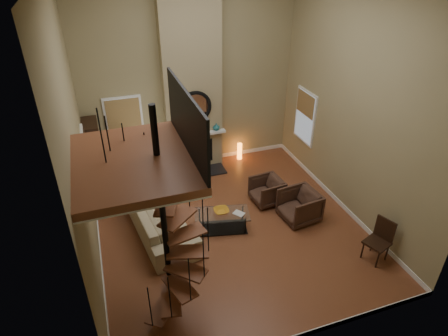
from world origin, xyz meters
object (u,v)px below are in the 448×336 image
object	(u,v)px
sofa	(159,217)
accent_lamp	(240,151)
floor_lamp	(146,142)
hutch	(95,157)
armchair_near	(269,190)
armchair_far	(302,205)
coffee_table	(222,219)
side_chair	(380,238)

from	to	relation	value
sofa	accent_lamp	size ratio (longest dim) A/B	5.03
floor_lamp	hutch	bearing A→B (deg)	159.47
hutch	sofa	bearing A→B (deg)	-63.56
armchair_near	sofa	bearing A→B (deg)	-90.46
armchair_near	floor_lamp	size ratio (longest dim) A/B	0.44
armchair_far	coffee_table	bearing A→B (deg)	-102.01
armchair_near	armchair_far	size ratio (longest dim) A/B	0.87
sofa	floor_lamp	world-z (taller)	floor_lamp
hutch	floor_lamp	xyz separation A→B (m)	(1.33, -0.50, 0.46)
armchair_near	armchair_far	world-z (taller)	armchair_far
accent_lamp	side_chair	world-z (taller)	side_chair
armchair_far	sofa	bearing A→B (deg)	-106.60
sofa	armchair_far	bearing A→B (deg)	-107.89
coffee_table	floor_lamp	bearing A→B (deg)	118.77
accent_lamp	floor_lamp	bearing A→B (deg)	-166.24
armchair_far	floor_lamp	size ratio (longest dim) A/B	0.50
hutch	armchair_near	distance (m)	4.69
sofa	floor_lamp	xyz separation A→B (m)	(0.13, 1.91, 1.02)
hutch	coffee_table	world-z (taller)	hutch
side_chair	hutch	bearing A→B (deg)	138.71
hutch	floor_lamp	world-z (taller)	hutch
hutch	floor_lamp	bearing A→B (deg)	-20.53
sofa	accent_lamp	distance (m)	3.99
armchair_near	armchair_far	bearing A→B (deg)	24.25
hutch	armchair_near	world-z (taller)	hutch
armchair_far	side_chair	xyz separation A→B (m)	(0.86, -1.77, 0.17)
sofa	accent_lamp	world-z (taller)	sofa
coffee_table	accent_lamp	size ratio (longest dim) A/B	2.58
hutch	sofa	distance (m)	2.74
hutch	side_chair	world-z (taller)	hutch
hutch	accent_lamp	bearing A→B (deg)	2.83
accent_lamp	side_chair	xyz separation A→B (m)	(1.25, -5.00, 0.28)
coffee_table	floor_lamp	distance (m)	2.89
coffee_table	accent_lamp	distance (m)	3.43
sofa	armchair_near	size ratio (longest dim) A/B	3.56
hutch	armchair_near	size ratio (longest dim) A/B	2.63
coffee_table	side_chair	xyz separation A→B (m)	(2.85, -1.97, 0.24)
sofa	coffee_table	distance (m)	1.48
armchair_far	hutch	bearing A→B (deg)	-129.61
sofa	side_chair	bearing A→B (deg)	-126.82
sofa	coffee_table	world-z (taller)	sofa
sofa	armchair_far	distance (m)	3.46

